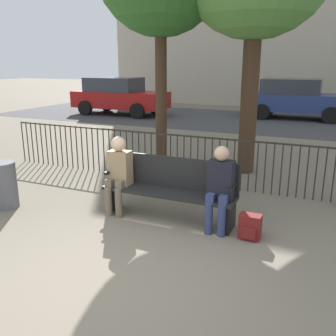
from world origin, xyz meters
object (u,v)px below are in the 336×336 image
Objects in this scene: backpack at (250,227)px; trash_bin at (4,185)px; seated_person_0 at (118,170)px; seated_person_1 at (220,184)px; parked_car_2 at (119,95)px; park_bench at (170,186)px; parked_car_0 at (296,98)px.

backpack is 3.90m from trash_bin.
seated_person_0 is 1.60m from seated_person_1.
trash_bin is at bearing -162.31° from seated_person_0.
parked_car_2 is at bearing 111.65° from trash_bin.
park_bench is 5.96× the size of backpack.
parked_car_2 is (-8.00, 9.94, 0.68)m from backpack.
park_bench is 0.82m from seated_person_1.
backpack is (2.06, -0.09, -0.51)m from seated_person_0.
parked_car_2 is 11.22m from trash_bin.
park_bench is 11.83m from parked_car_2.
seated_person_0 is 1.00× the size of seated_person_1.
backpack is 0.08× the size of parked_car_2.
seated_person_0 is 11.50m from parked_car_2.
seated_person_0 is 1.91m from trash_bin.
trash_bin is (-2.61, -0.71, -0.12)m from park_bench.
parked_car_2 is at bearing 127.43° from seated_person_1.
seated_person_1 is 0.69m from backpack.
trash_bin is (-3.23, -12.26, -0.47)m from parked_car_0.
trash_bin is (-3.40, -0.57, -0.29)m from seated_person_1.
park_bench is 1.68× the size of seated_person_1.
seated_person_0 is at bearing -58.91° from parked_car_2.
parked_car_0 reaches higher than seated_person_1.
parked_car_0 reaches higher than backpack.
trash_bin is at bearing -170.42° from seated_person_1.
park_bench reaches higher than trash_bin.
seated_person_1 is at bearing 9.58° from trash_bin.
parked_car_0 is (-0.63, 11.78, 0.68)m from backpack.
parked_car_2 reaches higher than park_bench.
park_bench is 2.68× the size of trash_bin.
parked_car_0 is at bearing 13.98° from parked_car_2.
seated_person_0 reaches higher than backpack.
seated_person_0 is at bearing -170.78° from park_bench.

